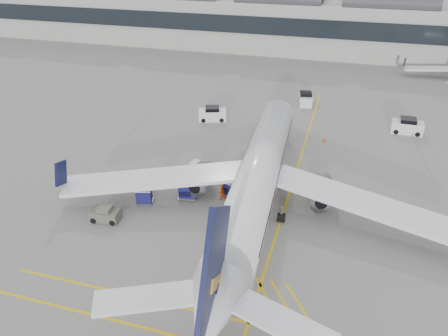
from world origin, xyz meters
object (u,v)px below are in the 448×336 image
(baggage_cart_a, at_px, (233,188))
(ramp_agent_a, at_px, (239,186))
(belt_loader, at_px, (260,183))
(airliner_main, at_px, (258,178))
(ramp_agent_b, at_px, (222,192))
(pushback_tug, at_px, (106,214))

(baggage_cart_a, distance_m, ramp_agent_a, 0.74)
(belt_loader, relative_size, ramp_agent_a, 2.26)
(airliner_main, xyz_separation_m, belt_loader, (-0.48, 3.71, -2.80))
(airliner_main, height_order, belt_loader, airliner_main)
(baggage_cart_a, height_order, ramp_agent_a, ramp_agent_a)
(baggage_cart_a, height_order, ramp_agent_b, ramp_agent_b)
(baggage_cart_a, distance_m, ramp_agent_b, 1.33)
(ramp_agent_b, distance_m, pushback_tug, 11.49)
(baggage_cart_a, distance_m, pushback_tug, 12.79)
(baggage_cart_a, bearing_deg, airliner_main, -1.38)
(ramp_agent_a, bearing_deg, baggage_cart_a, -177.68)
(belt_loader, relative_size, ramp_agent_b, 2.51)
(belt_loader, bearing_deg, airliner_main, -99.41)
(baggage_cart_a, relative_size, ramp_agent_a, 1.05)
(airliner_main, relative_size, ramp_agent_b, 24.53)
(ramp_agent_a, bearing_deg, ramp_agent_b, -173.55)
(ramp_agent_a, relative_size, ramp_agent_b, 1.11)
(airliner_main, height_order, ramp_agent_b, airliner_main)
(ramp_agent_a, distance_m, pushback_tug, 13.53)
(belt_loader, height_order, ramp_agent_b, ramp_agent_b)
(belt_loader, bearing_deg, pushback_tug, -158.55)
(airliner_main, height_order, baggage_cart_a, airliner_main)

